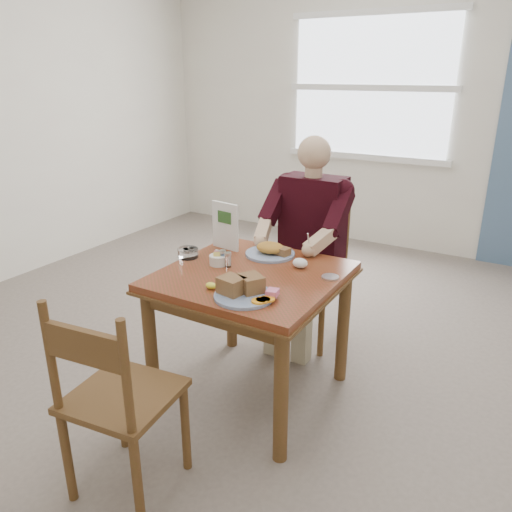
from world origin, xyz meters
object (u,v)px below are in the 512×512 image
Objects in this scene: near_plate at (244,290)px; far_plate at (271,251)px; table at (251,291)px; chair_far at (312,271)px; diner at (308,228)px; chair_near at (116,399)px.

far_plate is (-0.16, 0.56, -0.01)m from near_plate.
near_plate reaches higher than far_plate.
chair_far is (0.00, 0.80, -0.16)m from table.
table is 0.73m from diner.
far_plate is (-0.04, 0.28, 0.14)m from table.
chair_near reaches higher than far_plate.
chair_far is 0.69× the size of diner.
chair_far is at bearing 86.27° from chair_near.
table is at bearing -90.00° from diner.
chair_near is at bearing -110.50° from near_plate.
far_plate is at bearing -94.00° from chair_far.
chair_near is at bearing -93.61° from far_plate.
table is 0.97× the size of chair_near.
chair_far reaches higher than table.
chair_far is 0.60m from far_plate.
table is at bearing -82.74° from far_plate.
table is 0.66× the size of diner.
table is 2.72× the size of far_plate.
chair_far is at bearing 96.61° from near_plate.
chair_near is at bearing -96.98° from table.
near_plate is at bearing -82.80° from diner.
chair_near is at bearing -93.73° from chair_far.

